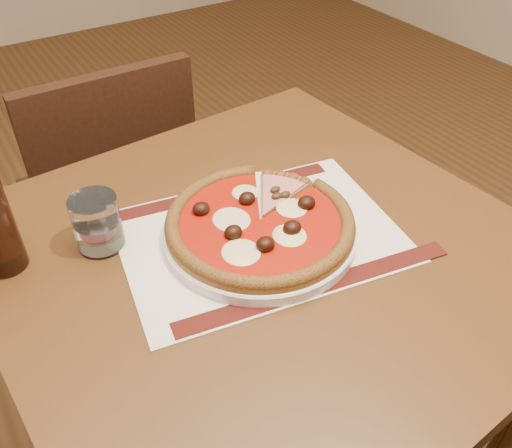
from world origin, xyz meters
The scene contains 7 objects.
table centered at (-0.06, -0.16, 0.65)m, with size 0.85×0.85×0.75m.
chair_far centered at (-0.11, 0.49, 0.48)m, with size 0.40×0.40×0.84m.
placemat centered at (-0.05, -0.14, 0.75)m, with size 0.43×0.31×0.00m, color beige.
plate centered at (-0.05, -0.14, 0.76)m, with size 0.31×0.31×0.02m, color white.
pizza centered at (-0.05, -0.14, 0.78)m, with size 0.30×0.30×0.04m.
ham_slice centered at (0.02, -0.08, 0.78)m, with size 0.13×0.11×0.02m.
water_glass centered at (-0.27, -0.02, 0.79)m, with size 0.07×0.07×0.09m, color white.
Camera 1 is at (-0.41, -0.68, 1.32)m, focal length 38.00 mm.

